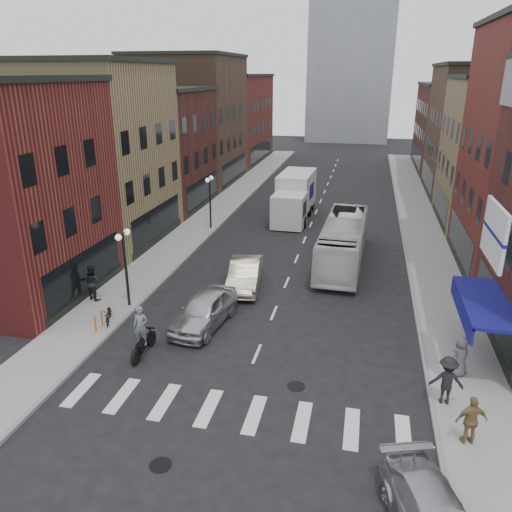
{
  "coord_description": "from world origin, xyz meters",
  "views": [
    {
      "loc": [
        4.04,
        -17.28,
        11.38
      ],
      "look_at": [
        -0.98,
        5.22,
        2.91
      ],
      "focal_mm": 35.0,
      "sensor_mm": 36.0,
      "label": 1
    }
  ],
  "objects_px": {
    "ped_left_solo": "(93,282)",
    "box_truck": "(294,197)",
    "billboard_sign": "(497,235)",
    "ped_right_b": "(471,420)",
    "ped_right_a": "(447,380)",
    "motorcycle_rider": "(142,333)",
    "parked_bicycle": "(109,314)",
    "streetlamp_far": "(210,193)",
    "sedan_left_far": "(245,274)",
    "transit_bus": "(343,241)",
    "ped_right_c": "(461,356)",
    "streetlamp_near": "(125,254)",
    "sedan_left_near": "(204,310)",
    "bike_rack": "(99,321)"
  },
  "relations": [
    {
      "from": "motorcycle_rider",
      "to": "parked_bicycle",
      "type": "distance_m",
      "value": 3.62
    },
    {
      "from": "box_truck",
      "to": "ped_right_a",
      "type": "bearing_deg",
      "value": -66.85
    },
    {
      "from": "billboard_sign",
      "to": "ped_right_b",
      "type": "relative_size",
      "value": 2.13
    },
    {
      "from": "transit_bus",
      "to": "bike_rack",
      "type": "bearing_deg",
      "value": -130.05
    },
    {
      "from": "ped_left_solo",
      "to": "ped_right_b",
      "type": "xyz_separation_m",
      "value": [
        17.41,
        -7.33,
        -0.09
      ]
    },
    {
      "from": "streetlamp_far",
      "to": "ped_left_solo",
      "type": "height_order",
      "value": "streetlamp_far"
    },
    {
      "from": "transit_bus",
      "to": "parked_bicycle",
      "type": "height_order",
      "value": "transit_bus"
    },
    {
      "from": "ped_left_solo",
      "to": "transit_bus",
      "type": "bearing_deg",
      "value": -120.99
    },
    {
      "from": "sedan_left_far",
      "to": "ped_left_solo",
      "type": "relative_size",
      "value": 2.47
    },
    {
      "from": "streetlamp_near",
      "to": "sedan_left_near",
      "type": "distance_m",
      "value": 4.97
    },
    {
      "from": "billboard_sign",
      "to": "transit_bus",
      "type": "bearing_deg",
      "value": 114.43
    },
    {
      "from": "billboard_sign",
      "to": "ped_right_b",
      "type": "height_order",
      "value": "billboard_sign"
    },
    {
      "from": "billboard_sign",
      "to": "ped_left_solo",
      "type": "relative_size",
      "value": 1.93
    },
    {
      "from": "streetlamp_near",
      "to": "transit_bus",
      "type": "relative_size",
      "value": 0.39
    },
    {
      "from": "streetlamp_far",
      "to": "sedan_left_far",
      "type": "bearing_deg",
      "value": -62.93
    },
    {
      "from": "streetlamp_far",
      "to": "transit_bus",
      "type": "xyz_separation_m",
      "value": [
        10.33,
        -5.05,
        -1.45
      ]
    },
    {
      "from": "billboard_sign",
      "to": "transit_bus",
      "type": "xyz_separation_m",
      "value": [
        -5.66,
        12.45,
        -4.67
      ]
    },
    {
      "from": "streetlamp_near",
      "to": "sedan_left_near",
      "type": "xyz_separation_m",
      "value": [
        4.39,
        -1.0,
        -2.1
      ]
    },
    {
      "from": "box_truck",
      "to": "sedan_left_far",
      "type": "relative_size",
      "value": 1.78
    },
    {
      "from": "box_truck",
      "to": "transit_bus",
      "type": "distance_m",
      "value": 10.66
    },
    {
      "from": "bike_rack",
      "to": "ped_right_c",
      "type": "height_order",
      "value": "ped_right_c"
    },
    {
      "from": "bike_rack",
      "to": "billboard_sign",
      "type": "bearing_deg",
      "value": -2.83
    },
    {
      "from": "ped_left_solo",
      "to": "box_truck",
      "type": "bearing_deg",
      "value": -89.21
    },
    {
      "from": "sedan_left_near",
      "to": "ped_right_a",
      "type": "relative_size",
      "value": 2.57
    },
    {
      "from": "sedan_left_near",
      "to": "ped_right_c",
      "type": "height_order",
      "value": "ped_right_c"
    },
    {
      "from": "billboard_sign",
      "to": "motorcycle_rider",
      "type": "distance_m",
      "value": 14.24
    },
    {
      "from": "streetlamp_near",
      "to": "motorcycle_rider",
      "type": "relative_size",
      "value": 1.78
    },
    {
      "from": "motorcycle_rider",
      "to": "billboard_sign",
      "type": "bearing_deg",
      "value": -2.92
    },
    {
      "from": "sedan_left_far",
      "to": "ped_right_c",
      "type": "distance_m",
      "value": 12.43
    },
    {
      "from": "transit_bus",
      "to": "ped_right_a",
      "type": "height_order",
      "value": "transit_bus"
    },
    {
      "from": "streetlamp_near",
      "to": "motorcycle_rider",
      "type": "height_order",
      "value": "streetlamp_near"
    },
    {
      "from": "billboard_sign",
      "to": "streetlamp_near",
      "type": "relative_size",
      "value": 0.9
    },
    {
      "from": "sedan_left_near",
      "to": "ped_right_b",
      "type": "xyz_separation_m",
      "value": [
        10.89,
        -6.05,
        0.21
      ]
    },
    {
      "from": "streetlamp_near",
      "to": "sedan_left_far",
      "type": "distance_m",
      "value": 6.8
    },
    {
      "from": "parked_bicycle",
      "to": "bike_rack",
      "type": "bearing_deg",
      "value": -119.85
    },
    {
      "from": "streetlamp_near",
      "to": "parked_bicycle",
      "type": "distance_m",
      "value": 3.05
    },
    {
      "from": "transit_bus",
      "to": "sedan_left_near",
      "type": "xyz_separation_m",
      "value": [
        -5.94,
        -9.95,
        -0.65
      ]
    },
    {
      "from": "streetlamp_near",
      "to": "ped_right_a",
      "type": "bearing_deg",
      "value": -18.62
    },
    {
      "from": "bike_rack",
      "to": "ped_right_a",
      "type": "height_order",
      "value": "ped_right_a"
    },
    {
      "from": "streetlamp_far",
      "to": "box_truck",
      "type": "relative_size",
      "value": 0.49
    },
    {
      "from": "sedan_left_near",
      "to": "sedan_left_far",
      "type": "bearing_deg",
      "value": 88.14
    },
    {
      "from": "ped_right_b",
      "to": "bike_rack",
      "type": "bearing_deg",
      "value": -30.37
    },
    {
      "from": "streetlamp_far",
      "to": "motorcycle_rider",
      "type": "bearing_deg",
      "value": -81.58
    },
    {
      "from": "streetlamp_far",
      "to": "sedan_left_near",
      "type": "xyz_separation_m",
      "value": [
        4.39,
        -15.0,
        -2.1
      ]
    },
    {
      "from": "billboard_sign",
      "to": "motorcycle_rider",
      "type": "relative_size",
      "value": 1.61
    },
    {
      "from": "bike_rack",
      "to": "transit_bus",
      "type": "xyz_separation_m",
      "value": [
        10.53,
        11.65,
        0.91
      ]
    },
    {
      "from": "streetlamp_far",
      "to": "motorcycle_rider",
      "type": "relative_size",
      "value": 1.78
    },
    {
      "from": "ped_right_a",
      "to": "ped_left_solo",
      "type": "bearing_deg",
      "value": -16.77
    },
    {
      "from": "streetlamp_near",
      "to": "bike_rack",
      "type": "height_order",
      "value": "streetlamp_near"
    },
    {
      "from": "streetlamp_far",
      "to": "sedan_left_far",
      "type": "height_order",
      "value": "streetlamp_far"
    }
  ]
}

